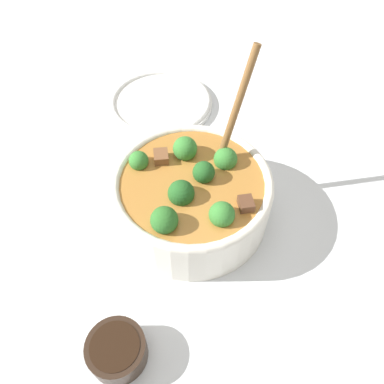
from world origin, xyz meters
TOP-DOWN VIEW (x-y plane):
  - ground_plane at (0.00, 0.00)m, footprint 4.00×4.00m
  - stew_bowl at (0.00, -0.00)m, footprint 0.27×0.27m
  - condiment_bowl at (-0.24, -0.11)m, footprint 0.08×0.08m
  - empty_plate at (0.15, 0.27)m, footprint 0.24×0.24m

SIDE VIEW (x-z plane):
  - ground_plane at x=0.00m, z-range 0.00..0.00m
  - empty_plate at x=0.15m, z-range 0.00..0.02m
  - condiment_bowl at x=-0.24m, z-range 0.00..0.05m
  - stew_bowl at x=0.00m, z-range -0.08..0.19m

